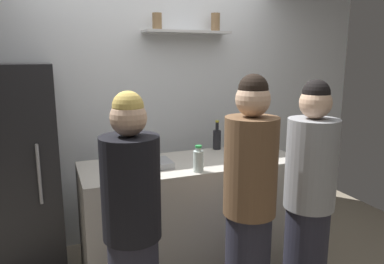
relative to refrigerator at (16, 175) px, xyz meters
name	(u,v)px	position (x,y,z in m)	size (l,w,h in m)	color
back_wall_assembly	(151,107)	(1.22, 0.40, 0.44)	(4.80, 0.32, 2.60)	white
refrigerator	(16,175)	(0.00, 0.00, 0.00)	(0.66, 0.65, 1.74)	black
counter	(192,213)	(1.36, -0.35, -0.40)	(1.83, 0.70, 0.93)	#B7B2A8
baking_pan	(150,164)	(0.99, -0.39, 0.09)	(0.34, 0.24, 0.05)	gray
utensil_holder	(254,155)	(1.82, -0.57, 0.13)	(0.10, 0.10, 0.23)	#B2B2B7
wine_bottle_green_glass	(243,145)	(1.81, -0.42, 0.18)	(0.08, 0.08, 0.30)	#19471E
wine_bottle_amber_glass	(259,137)	(2.07, -0.25, 0.19)	(0.07, 0.07, 0.35)	#472814
wine_bottle_dark_glass	(217,139)	(1.73, -0.05, 0.16)	(0.08, 0.08, 0.27)	black
water_bottle_plastic	(198,160)	(1.30, -0.63, 0.15)	(0.08, 0.08, 0.20)	silver
person_blonde	(132,231)	(0.68, -1.12, -0.08)	(0.34, 0.34, 1.61)	#262633
person_brown_jacket	(249,207)	(1.44, -1.16, -0.03)	(0.34, 0.34, 1.69)	#262633
person_grey_hoodie	(309,202)	(1.89, -1.19, -0.06)	(0.34, 0.34, 1.65)	#262633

